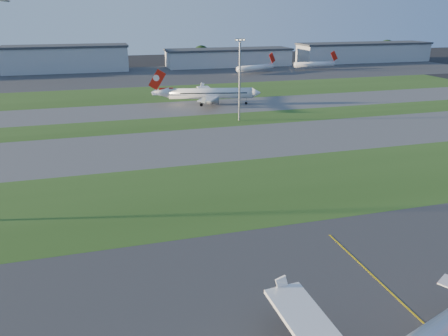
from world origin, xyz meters
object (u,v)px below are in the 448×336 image
object	(u,v)px
airliner_taxiing	(210,94)
mini_jet_near	(256,68)
mini_jet_far	(315,64)
light_mast_centre	(240,75)

from	to	relation	value
airliner_taxiing	mini_jet_near	xyz separation A→B (m)	(47.70, 80.91, -0.99)
airliner_taxiing	mini_jet_far	bearing A→B (deg)	-123.18
mini_jet_far	airliner_taxiing	bearing A→B (deg)	-134.56
airliner_taxiing	mini_jet_near	world-z (taller)	airliner_taxiing
mini_jet_near	mini_jet_far	distance (m)	40.98
mini_jet_far	light_mast_centre	bearing A→B (deg)	-125.81
airliner_taxiing	mini_jet_near	bearing A→B (deg)	-108.27
mini_jet_far	mini_jet_near	bearing A→B (deg)	-170.71
airliner_taxiing	light_mast_centre	world-z (taller)	light_mast_centre
airliner_taxiing	light_mast_centre	size ratio (longest dim) A/B	1.49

